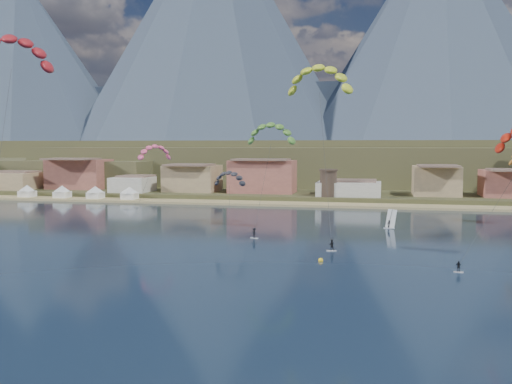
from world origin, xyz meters
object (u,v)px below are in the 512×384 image
watchtower (328,183)px  kitesurfer_red (11,48)px  kitesurfer_yellow (320,76)px  buoy (321,260)px  windsurfer (390,222)px  kitesurfer_green (271,131)px

watchtower → kitesurfer_red: kitesurfer_red is taller
watchtower → kitesurfer_yellow: bearing=-86.3°
kitesurfer_yellow → buoy: (2.84, -22.31, -31.19)m
watchtower → kitesurfer_red: 107.07m
watchtower → kitesurfer_red: bearing=-115.1°
kitesurfer_red → kitesurfer_yellow: 54.73m
kitesurfer_red → windsurfer: 81.80m
kitesurfer_green → windsurfer: size_ratio=6.07×
kitesurfer_red → kitesurfer_yellow: kitesurfer_red is taller
watchtower → kitesurfer_yellow: kitesurfer_yellow is taller
kitesurfer_green → windsurfer: kitesurfer_green is taller
kitesurfer_red → kitesurfer_green: size_ratio=1.53×
kitesurfer_red → windsurfer: kitesurfer_red is taller
kitesurfer_red → buoy: bearing=3.8°
watchtower → buoy: bearing=-85.4°
watchtower → kitesurfer_green: size_ratio=0.34×
kitesurfer_red → kitesurfer_green: kitesurfer_red is taller
watchtower → kitesurfer_yellow: size_ratio=0.25×
windsurfer → buoy: bearing=-105.9°
watchtower → kitesurfer_green: kitesurfer_green is taller
kitesurfer_red → windsurfer: size_ratio=9.31×
kitesurfer_red → kitesurfer_green: 53.44m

